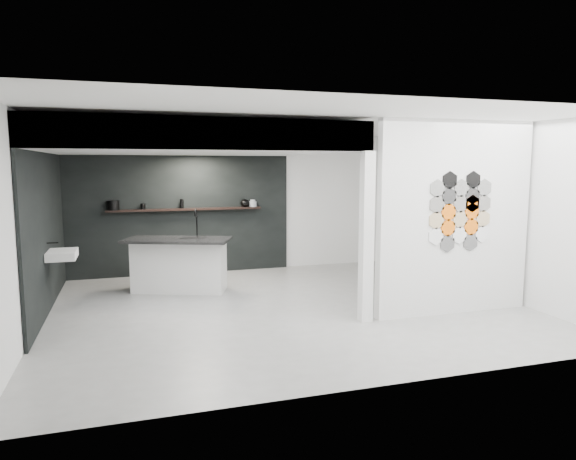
# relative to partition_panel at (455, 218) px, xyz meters

# --- Properties ---
(floor) EXTENTS (7.00, 6.00, 0.01)m
(floor) POSITION_rel_partition_panel_xyz_m (-2.23, 1.00, -1.40)
(floor) COLOR gray
(partition_panel) EXTENTS (2.45, 0.15, 2.80)m
(partition_panel) POSITION_rel_partition_panel_xyz_m (0.00, 0.00, 0.00)
(partition_panel) COLOR silver
(partition_panel) RESTS_ON floor
(bay_clad_back) EXTENTS (4.40, 0.04, 2.35)m
(bay_clad_back) POSITION_rel_partition_panel_xyz_m (-3.52, 3.97, -0.22)
(bay_clad_back) COLOR black
(bay_clad_back) RESTS_ON floor
(bay_clad_left) EXTENTS (0.04, 4.00, 2.35)m
(bay_clad_left) POSITION_rel_partition_panel_xyz_m (-5.70, 2.00, -0.22)
(bay_clad_left) COLOR black
(bay_clad_left) RESTS_ON floor
(bulkhead) EXTENTS (4.40, 4.00, 0.40)m
(bulkhead) POSITION_rel_partition_panel_xyz_m (-3.52, 2.00, 1.15)
(bulkhead) COLOR silver
(bulkhead) RESTS_ON corner_column
(corner_column) EXTENTS (0.16, 0.16, 2.35)m
(corner_column) POSITION_rel_partition_panel_xyz_m (-1.41, 0.00, -0.22)
(corner_column) COLOR silver
(corner_column) RESTS_ON floor
(fascia_beam) EXTENTS (4.40, 0.16, 0.40)m
(fascia_beam) POSITION_rel_partition_panel_xyz_m (-3.52, 0.08, 1.15)
(fascia_beam) COLOR silver
(fascia_beam) RESTS_ON corner_column
(wall_basin) EXTENTS (0.40, 0.60, 0.12)m
(wall_basin) POSITION_rel_partition_panel_xyz_m (-5.46, 1.80, -0.55)
(wall_basin) COLOR silver
(wall_basin) RESTS_ON bay_clad_left
(display_shelf) EXTENTS (3.00, 0.15, 0.04)m
(display_shelf) POSITION_rel_partition_panel_xyz_m (-3.43, 3.87, -0.10)
(display_shelf) COLOR black
(display_shelf) RESTS_ON bay_clad_back
(kitchen_island) EXTENTS (1.91, 1.36, 1.41)m
(kitchen_island) POSITION_rel_partition_panel_xyz_m (-3.70, 2.51, -0.92)
(kitchen_island) COLOR silver
(kitchen_island) RESTS_ON floor
(stockpot) EXTENTS (0.23, 0.23, 0.18)m
(stockpot) POSITION_rel_partition_panel_xyz_m (-4.78, 3.87, 0.01)
(stockpot) COLOR black
(stockpot) RESTS_ON display_shelf
(kettle) EXTENTS (0.22, 0.22, 0.16)m
(kettle) POSITION_rel_partition_panel_xyz_m (-2.24, 3.87, -0.00)
(kettle) COLOR black
(kettle) RESTS_ON display_shelf
(glass_bowl) EXTENTS (0.16, 0.16, 0.11)m
(glass_bowl) POSITION_rel_partition_panel_xyz_m (-2.08, 3.87, -0.02)
(glass_bowl) COLOR gray
(glass_bowl) RESTS_ON display_shelf
(glass_vase) EXTENTS (0.14, 0.14, 0.15)m
(glass_vase) POSITION_rel_partition_panel_xyz_m (-2.08, 3.87, -0.01)
(glass_vase) COLOR gray
(glass_vase) RESTS_ON display_shelf
(bottle_dark) EXTENTS (0.09, 0.09, 0.18)m
(bottle_dark) POSITION_rel_partition_panel_xyz_m (-3.50, 3.87, 0.01)
(bottle_dark) COLOR black
(bottle_dark) RESTS_ON display_shelf
(utensil_cup) EXTENTS (0.10, 0.10, 0.11)m
(utensil_cup) POSITION_rel_partition_panel_xyz_m (-4.24, 3.87, -0.03)
(utensil_cup) COLOR black
(utensil_cup) RESTS_ON display_shelf
(hex_tile_cluster) EXTENTS (1.04, 0.02, 1.16)m
(hex_tile_cluster) POSITION_rel_partition_panel_xyz_m (0.03, -0.09, 0.10)
(hex_tile_cluster) COLOR white
(hex_tile_cluster) RESTS_ON partition_panel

